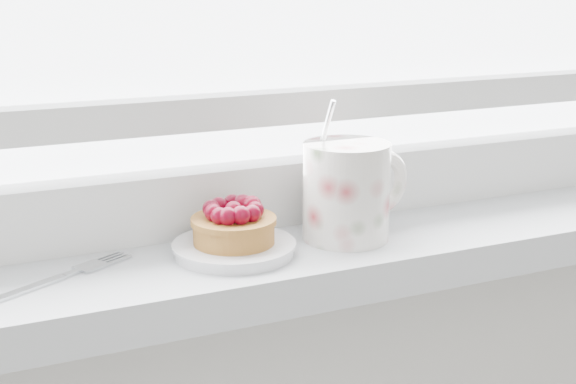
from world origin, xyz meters
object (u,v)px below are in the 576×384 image
saucer (234,248)px  fork (50,281)px  raspberry_tart (234,223)px  floral_mug (349,189)px

saucer → fork: saucer is taller
raspberry_tart → fork: (-0.18, -0.00, -0.03)m
fork → saucer: bearing=0.7°
raspberry_tart → floral_mug: 0.13m
raspberry_tart → fork: 0.18m
fork → floral_mug: bearing=0.1°
saucer → raspberry_tart: 0.03m
floral_mug → fork: floral_mug is taller
raspberry_tart → floral_mug: bearing=-0.7°
saucer → fork: (-0.18, -0.00, -0.00)m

